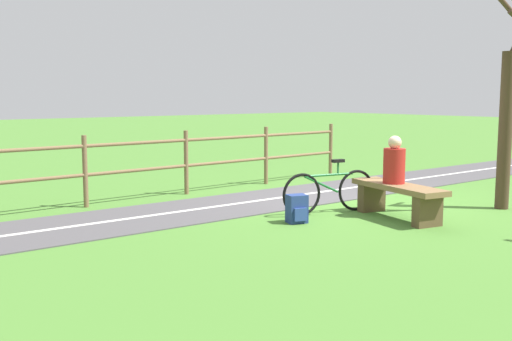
{
  "coord_description": "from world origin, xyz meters",
  "views": [
    {
      "loc": [
        -6.67,
        7.76,
        1.82
      ],
      "look_at": [
        -0.81,
        2.95,
        0.86
      ],
      "focal_mm": 41.94,
      "sensor_mm": 36.0,
      "label": 1
    }
  ],
  "objects_px": {
    "bench": "(398,195)",
    "person_seated": "(394,163)",
    "backpack": "(297,209)",
    "bicycle": "(330,191)",
    "tree_near_bench": "(508,118)"
  },
  "relations": [
    {
      "from": "bicycle",
      "to": "backpack",
      "type": "distance_m",
      "value": 0.91
    },
    {
      "from": "tree_near_bench",
      "to": "bicycle",
      "type": "bearing_deg",
      "value": 57.29
    },
    {
      "from": "bicycle",
      "to": "tree_near_bench",
      "type": "bearing_deg",
      "value": 161.5
    },
    {
      "from": "bicycle",
      "to": "tree_near_bench",
      "type": "relative_size",
      "value": 0.47
    },
    {
      "from": "person_seated",
      "to": "backpack",
      "type": "relative_size",
      "value": 1.75
    },
    {
      "from": "bicycle",
      "to": "backpack",
      "type": "xyz_separation_m",
      "value": [
        -0.2,
        0.88,
        -0.15
      ]
    },
    {
      "from": "bench",
      "to": "tree_near_bench",
      "type": "relative_size",
      "value": 0.51
    },
    {
      "from": "bench",
      "to": "backpack",
      "type": "height_order",
      "value": "bench"
    },
    {
      "from": "backpack",
      "to": "person_seated",
      "type": "bearing_deg",
      "value": -113.96
    },
    {
      "from": "bicycle",
      "to": "backpack",
      "type": "bearing_deg",
      "value": 27.08
    },
    {
      "from": "bench",
      "to": "backpack",
      "type": "xyz_separation_m",
      "value": [
        0.72,
        1.37,
        -0.15
      ]
    },
    {
      "from": "bicycle",
      "to": "backpack",
      "type": "height_order",
      "value": "bicycle"
    },
    {
      "from": "bicycle",
      "to": "person_seated",
      "type": "bearing_deg",
      "value": 136.33
    },
    {
      "from": "bench",
      "to": "person_seated",
      "type": "bearing_deg",
      "value": -0.0
    },
    {
      "from": "bench",
      "to": "person_seated",
      "type": "relative_size",
      "value": 2.44
    }
  ]
}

